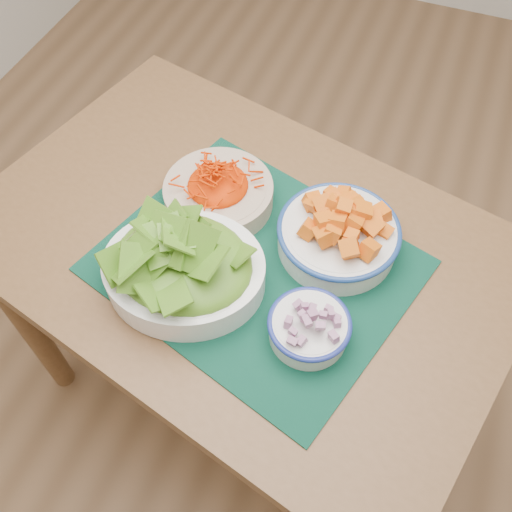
% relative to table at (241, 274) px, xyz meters
% --- Properties ---
extents(ground, '(4.00, 4.00, 0.00)m').
position_rel_table_xyz_m(ground, '(0.17, 0.27, -0.64)').
color(ground, '#8E6745').
rests_on(ground, ground).
extents(table, '(1.21, 0.95, 0.75)m').
position_rel_table_xyz_m(table, '(0.00, 0.00, 0.00)').
color(table, brown).
rests_on(table, ground).
extents(placemat, '(0.66, 0.59, 0.00)m').
position_rel_table_xyz_m(placemat, '(0.05, -0.04, 0.12)').
color(placemat, black).
rests_on(placemat, table).
extents(carrot_bowl, '(0.29, 0.29, 0.09)m').
position_rel_table_xyz_m(carrot_bowl, '(-0.08, 0.08, 0.16)').
color(carrot_bowl, '#BFA78E').
rests_on(carrot_bowl, placemat).
extents(squash_bowl, '(0.24, 0.24, 0.11)m').
position_rel_table_xyz_m(squash_bowl, '(0.18, 0.06, 0.17)').
color(squash_bowl, silver).
rests_on(squash_bowl, placemat).
extents(lettuce_bowl, '(0.35, 0.31, 0.14)m').
position_rel_table_xyz_m(lettuce_bowl, '(-0.06, -0.12, 0.19)').
color(lettuce_bowl, white).
rests_on(lettuce_bowl, placemat).
extents(onion_bowl, '(0.18, 0.18, 0.08)m').
position_rel_table_xyz_m(onion_bowl, '(0.19, -0.15, 0.15)').
color(onion_bowl, silver).
rests_on(onion_bowl, placemat).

